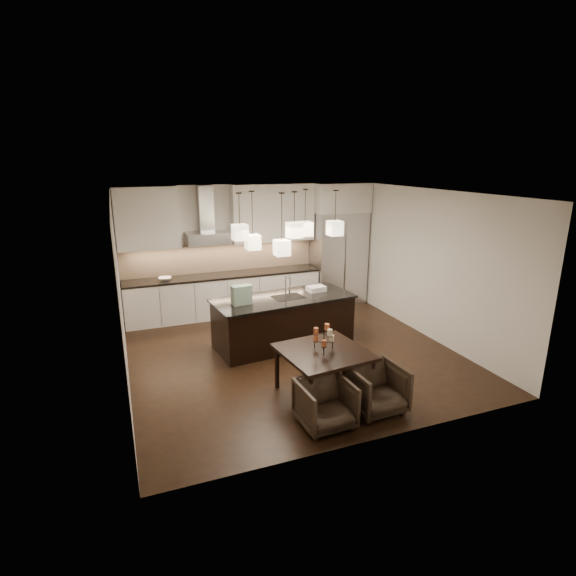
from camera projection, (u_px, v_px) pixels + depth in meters
name	position (u px, v px, depth m)	size (l,w,h in m)	color
floor	(292.00, 353.00, 7.99)	(5.50, 5.50, 0.02)	black
ceiling	(292.00, 192.00, 7.20)	(5.50, 5.50, 0.02)	white
wall_back	(247.00, 248.00, 10.07)	(5.50, 0.02, 2.80)	silver
wall_front	(381.00, 334.00, 5.12)	(5.50, 0.02, 2.80)	silver
wall_left	(119.00, 294.00, 6.65)	(0.02, 5.50, 2.80)	silver
wall_right	(427.00, 264.00, 8.55)	(0.02, 5.50, 2.80)	silver
refrigerator	(338.00, 258.00, 10.54)	(1.20, 0.72, 2.15)	#B7B7BA
fridge_panel	(340.00, 198.00, 10.15)	(1.26, 0.72, 0.65)	silver
lower_cabinets	(225.00, 295.00, 9.83)	(4.21, 0.62, 0.88)	silver
countertop	(224.00, 275.00, 9.70)	(4.21, 0.66, 0.04)	black
backsplash	(220.00, 257.00, 9.88)	(4.21, 0.02, 0.63)	tan
upper_cab_left	(147.00, 218.00, 8.96)	(1.25, 0.35, 1.25)	silver
upper_cab_right	(273.00, 213.00, 9.88)	(1.86, 0.35, 1.25)	silver
hood_canopy	(208.00, 238.00, 9.41)	(0.90, 0.52, 0.24)	#B7B7BA
hood_chimney	(205.00, 209.00, 9.34)	(0.30, 0.28, 0.96)	#B7B7BA
fruit_bowl	(165.00, 279.00, 9.21)	(0.26, 0.26, 0.06)	silver
island_body	(283.00, 322.00, 8.26)	(2.47, 0.99, 0.87)	black
island_top	(283.00, 298.00, 8.14)	(2.55, 1.07, 0.04)	black
faucet	(286.00, 285.00, 8.21)	(0.10, 0.24, 0.38)	silver
tote_bag	(242.00, 295.00, 7.71)	(0.34, 0.18, 0.34)	#1D583F
food_container	(316.00, 289.00, 8.49)	(0.34, 0.24, 0.10)	silver
dining_table	(323.00, 373.00, 6.50)	(1.16, 1.16, 0.70)	black
candelabra	(324.00, 337.00, 6.34)	(0.33, 0.33, 0.41)	black
candle_a	(332.00, 338.00, 6.41)	(0.07, 0.07, 0.09)	beige
candle_b	(316.00, 338.00, 6.42)	(0.07, 0.07, 0.09)	#C25C2F
candle_c	(324.00, 343.00, 6.23)	(0.07, 0.07, 0.09)	brown
candle_d	(327.00, 327.00, 6.43)	(0.07, 0.07, 0.09)	#C25C2F
candle_e	(316.00, 331.00, 6.28)	(0.07, 0.07, 0.09)	brown
candle_f	(330.00, 333.00, 6.22)	(0.07, 0.07, 0.09)	beige
armchair_left	(325.00, 404.00, 5.74)	(0.66, 0.68, 0.62)	black
armchair_right	(376.00, 388.00, 6.09)	(0.70, 0.72, 0.65)	black
pendant_a	(240.00, 232.00, 7.46)	(0.24, 0.24, 0.26)	beige
pendant_b	(253.00, 242.00, 7.91)	(0.24, 0.24, 0.26)	beige
pendant_c	(294.00, 230.00, 7.74)	(0.24, 0.24, 0.26)	beige
pendant_d	(305.00, 229.00, 8.31)	(0.24, 0.24, 0.26)	beige
pendant_e	(335.00, 228.00, 8.05)	(0.24, 0.24, 0.26)	beige
pendant_f	(282.00, 248.00, 7.54)	(0.24, 0.24, 0.26)	beige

